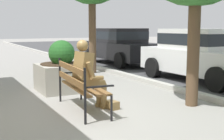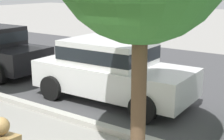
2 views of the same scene
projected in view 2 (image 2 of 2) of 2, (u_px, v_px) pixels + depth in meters
The scene contains 3 objects.
street_surface at pixel (211, 83), 10.03m from camera, with size 60.00×9.00×0.01m, color #424244.
curb_stone at pixel (131, 136), 6.38m from camera, with size 60.00×0.20×0.12m, color #B2AFA8.
parked_car_white at pixel (111, 68), 8.36m from camera, with size 4.14×2.01×1.56m.
Camera 2 is at (3.08, -2.10, 2.88)m, focal length 52.85 mm.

